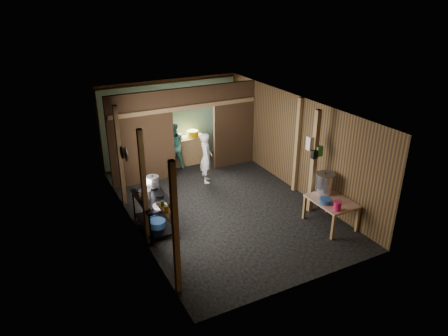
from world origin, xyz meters
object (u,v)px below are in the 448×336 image
pink_bucket (337,206)px  yellow_tub (193,134)px  cook (206,158)px  stove_pot_large (153,182)px  prep_table (330,213)px  gas_range (154,213)px  stock_pot (324,184)px

pink_bucket → yellow_tub: (-1.11, 5.42, 0.20)m
pink_bucket → cook: cook is taller
stove_pot_large → cook: (1.98, 1.28, -0.21)m
prep_table → cook: bearing=114.1°
stove_pot_large → prep_table: bearing=-32.0°
stove_pot_large → pink_bucket: bearing=-38.0°
prep_table → cook: (-1.56, 3.49, 0.41)m
pink_bucket → cook: size_ratio=0.14×
prep_table → pink_bucket: (-0.20, -0.40, 0.42)m
gas_range → yellow_tub: (2.40, 3.31, 0.54)m
stock_pot → cook: size_ratio=0.35×
stove_pot_large → yellow_tub: 3.59m
stove_pot_large → cook: bearing=32.9°
gas_range → prep_table: size_ratio=1.25×
prep_table → stove_pot_large: size_ratio=3.57×
prep_table → stock_pot: bearing=78.2°
stock_pot → cook: 3.51m
yellow_tub → pink_bucket: bearing=-78.4°
stock_pot → stove_pot_large: bearing=153.4°
stock_pot → pink_bucket: (-0.28, -0.80, -0.14)m
prep_table → stove_pot_large: (-3.54, 2.21, 0.62)m
stock_pot → pink_bucket: 0.86m
gas_range → yellow_tub: 4.13m
stock_pot → cook: bearing=118.0°
stock_pot → yellow_tub: bearing=106.8°
stove_pot_large → stock_pot: 4.05m
prep_table → stock_pot: (0.08, 0.40, 0.56)m
yellow_tub → cook: (-0.25, -1.53, -0.22)m
gas_range → stock_pot: size_ratio=2.67×
gas_range → cook: (2.15, 1.78, 0.33)m
cook → gas_range: bearing=150.1°
gas_range → stock_pot: bearing=-19.1°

